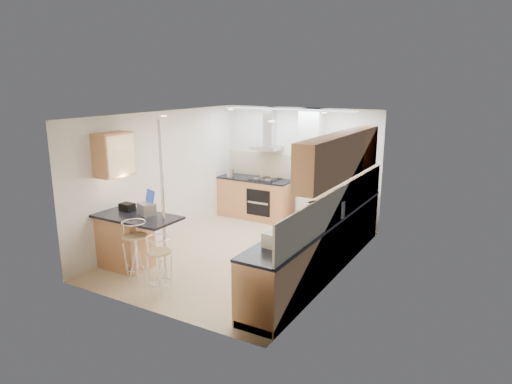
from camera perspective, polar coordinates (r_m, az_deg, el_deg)
The scene contains 16 objects.
ground at distance 8.32m, azimuth -1.70°, elevation -7.79°, with size 4.80×4.80×0.00m, color tan.
room_shell at distance 8.04m, azimuth 1.60°, elevation 2.92°, with size 3.64×4.84×2.51m.
right_counter at distance 7.52m, azimuth 8.12°, elevation -6.55°, with size 0.63×4.40×0.92m.
back_counter at distance 10.35m, azimuth -0.09°, elevation -0.73°, with size 1.70×0.63×0.92m.
peninsula at distance 7.74m, azimuth -14.62°, elevation -6.16°, with size 1.47×0.72×0.94m.
microwave at distance 7.25m, azimuth 8.67°, elevation -2.31°, with size 0.53×0.36×0.29m, color white.
laptop at distance 7.57m, azimuth -13.50°, elevation -2.07°, with size 0.28×0.21×0.19m, color #A2A4AA.
bag at distance 7.89m, azimuth -15.80°, elevation -1.83°, with size 0.24×0.17×0.13m, color black.
bar_stool_near at distance 7.36m, azimuth -14.82°, elevation -7.15°, with size 0.40×0.40×0.97m, color tan, non-canonical shape.
bar_stool_end at distance 6.76m, azimuth -11.92°, elevation -9.13°, with size 0.37×0.37×0.91m, color tan, non-canonical shape.
jar_a at distance 8.01m, azimuth 10.94°, elevation -1.21°, with size 0.12×0.12×0.20m, color #EFE6CF.
jar_b at distance 8.26m, azimuth 11.32°, elevation -0.91°, with size 0.11×0.11×0.16m, color #EFE6CF.
jar_c at distance 6.72m, azimuth 5.31°, elevation -3.97°, with size 0.14×0.14×0.19m, color beige.
jar_d at distance 6.23m, azimuth 5.42°, elevation -5.63°, with size 0.10×0.10×0.14m, color white.
bread_bin at distance 6.07m, azimuth 2.77°, elevation -5.85°, with size 0.29×0.37×0.19m, color #EFE6CF.
kettle at distance 10.36m, azimuth -3.23°, elevation 2.45°, with size 0.16×0.16×0.21m, color silver.
Camera 1 is at (4.08, -6.57, 3.06)m, focal length 32.00 mm.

